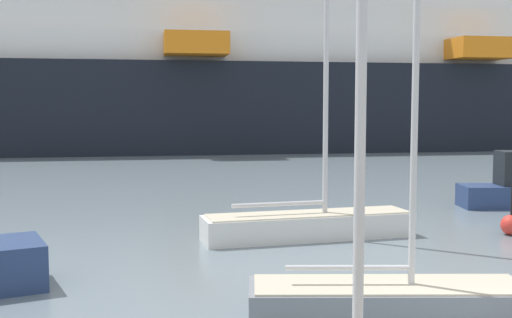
% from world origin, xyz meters
% --- Properties ---
extents(sailboat_1, '(6.48, 1.68, 10.97)m').
position_xyz_m(sailboat_1, '(-0.18, 10.08, 0.57)').
color(sailboat_1, white).
rests_on(sailboat_1, ground_plane).
extents(sailboat_2, '(5.53, 2.64, 8.39)m').
position_xyz_m(sailboat_2, '(-0.85, 3.05, 0.41)').
color(sailboat_2, gray).
rests_on(sailboat_2, ground_plane).
extents(channel_buoy_0, '(0.63, 0.63, 1.67)m').
position_xyz_m(channel_buoy_0, '(6.06, 9.13, 0.33)').
color(channel_buoy_0, red).
rests_on(channel_buoy_0, ground_plane).
extents(cruise_ship, '(138.54, 27.41, 24.37)m').
position_xyz_m(cruise_ship, '(-11.02, 52.55, 7.81)').
color(cruise_ship, black).
rests_on(cruise_ship, ground_plane).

